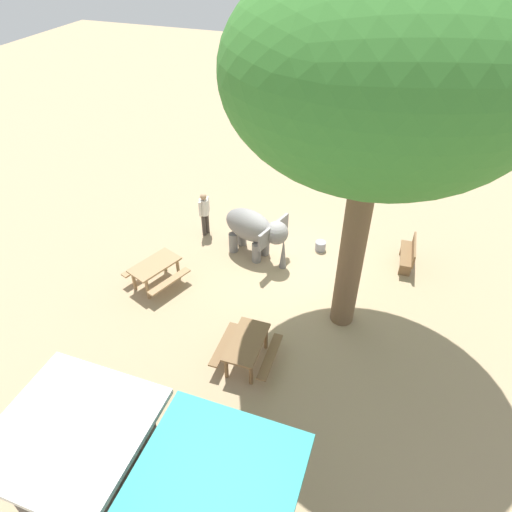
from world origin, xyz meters
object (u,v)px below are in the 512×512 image
object	(u,v)px
elephant	(255,229)
wooden_bench	(409,254)
shade_tree_main	(381,76)
picnic_table_near	(247,346)
feed_bucket	(320,246)
market_stall_white	(88,469)
person_handler	(204,211)
picnic_table_far	(155,269)

from	to	relation	value
elephant	wooden_bench	distance (m)	4.99
shade_tree_main	picnic_table_near	xyz separation A→B (m)	(1.99, 2.35, -6.09)
shade_tree_main	feed_bucket	distance (m)	7.26
shade_tree_main	market_stall_white	size ratio (longest dim) A/B	3.58
wooden_bench	feed_bucket	bearing A→B (deg)	89.26
person_handler	feed_bucket	xyz separation A→B (m)	(-4.04, -0.43, -0.79)
picnic_table_far	market_stall_white	bearing A→B (deg)	-139.94
elephant	shade_tree_main	xyz separation A→B (m)	(-3.30, 1.93, 5.64)
picnic_table_near	market_stall_white	distance (m)	4.46
shade_tree_main	wooden_bench	distance (m)	7.09
picnic_table_near	feed_bucket	distance (m)	5.34
shade_tree_main	person_handler	bearing A→B (deg)	-25.05
person_handler	wooden_bench	world-z (taller)	person_handler
elephant	market_stall_white	size ratio (longest dim) A/B	0.94
elephant	market_stall_white	bearing A→B (deg)	-75.59
elephant	wooden_bench	bearing A→B (deg)	29.26
shade_tree_main	feed_bucket	size ratio (longest dim) A/B	25.04
wooden_bench	feed_bucket	distance (m)	2.85
market_stall_white	elephant	bearing A→B (deg)	-91.56
person_handler	elephant	bearing A→B (deg)	-0.04
person_handler	feed_bucket	distance (m)	4.14
wooden_bench	picnic_table_far	world-z (taller)	wooden_bench
elephant	feed_bucket	size ratio (longest dim) A/B	6.56
elephant	market_stall_white	world-z (taller)	market_stall_white
picnic_table_far	wooden_bench	bearing A→B (deg)	-43.18
person_handler	wooden_bench	size ratio (longest dim) A/B	1.14
person_handler	wooden_bench	bearing A→B (deg)	20.29
picnic_table_near	feed_bucket	size ratio (longest dim) A/B	4.25
elephant	picnic_table_near	size ratio (longest dim) A/B	1.54
picnic_table_near	market_stall_white	xyz separation A→B (m)	(1.54, 4.15, 0.55)
wooden_bench	shade_tree_main	bearing A→B (deg)	150.12
market_stall_white	feed_bucket	world-z (taller)	market_stall_white
person_handler	shade_tree_main	bearing A→B (deg)	-9.46
person_handler	picnic_table_near	xyz separation A→B (m)	(-3.36, 4.85, -0.36)
shade_tree_main	picnic_table_near	distance (m)	6.82
feed_bucket	picnic_table_far	bearing A→B (deg)	37.91
person_handler	picnic_table_far	world-z (taller)	person_handler
feed_bucket	shade_tree_main	bearing A→B (deg)	114.05
wooden_bench	elephant	bearing A→B (deg)	99.86
picnic_table_near	picnic_table_far	bearing A→B (deg)	61.35
wooden_bench	picnic_table_far	size ratio (longest dim) A/B	0.74
picnic_table_far	picnic_table_near	bearing A→B (deg)	-96.69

